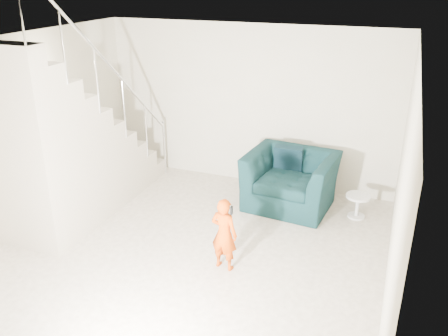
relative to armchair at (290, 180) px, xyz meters
The scene contains 12 objects.
floor 2.30m from the armchair, 114.56° to the right, with size 5.50×5.50×0.00m, color gray.
ceiling 3.20m from the armchair, 114.56° to the right, with size 5.50×5.50×0.00m, color silver.
back_wall 1.49m from the armchair, 143.31° to the left, with size 5.00×5.00×0.00m, color #B4AB92.
left_wall 4.11m from the armchair, 149.17° to the right, with size 5.50×5.50×0.00m, color #B4AB92.
right_wall 2.74m from the armchair, 52.71° to the right, with size 5.50×5.50×0.00m, color #B4AB92.
armchair is the anchor object (origin of this frame).
toddler 2.01m from the armchair, 100.23° to the right, with size 0.35×0.23×0.96m, color #A33105.
side_table 1.06m from the armchair, ahead, with size 0.36×0.36×0.36m.
staircase 3.34m from the armchair, 152.94° to the right, with size 1.02×3.03×3.62m.
cushion 0.39m from the armchair, 110.73° to the left, with size 0.45×0.13×0.43m, color black.
throw 0.63m from the armchair, behind, with size 0.04×0.44×0.49m, color black.
phone 2.05m from the armchair, 97.30° to the right, with size 0.02×0.05×0.10m, color black.
Camera 1 is at (2.37, -4.63, 3.47)m, focal length 38.00 mm.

